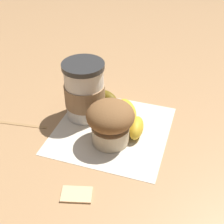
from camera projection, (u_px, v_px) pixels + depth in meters
ground_plane at (112, 130)px, 0.64m from camera, size 3.00×3.00×0.00m
paper_napkin at (112, 130)px, 0.64m from camera, size 0.27×0.27×0.00m
coffee_cup at (85, 91)px, 0.64m from camera, size 0.09×0.09×0.12m
muffin at (108, 121)px, 0.58m from camera, size 0.09×0.09×0.09m
banana at (123, 111)px, 0.65m from camera, size 0.12×0.16×0.04m
sugar_packet at (77, 194)px, 0.50m from camera, size 0.05×0.03×0.01m
wooden_stirrer at (22, 124)px, 0.65m from camera, size 0.11×0.02×0.00m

